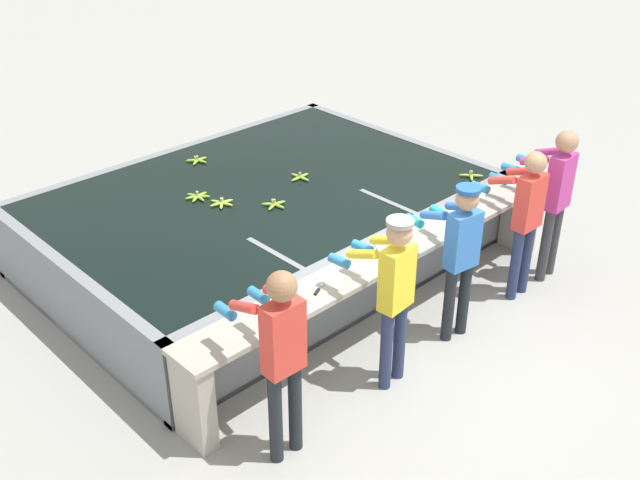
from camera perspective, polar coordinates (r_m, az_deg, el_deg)
ground_plane at (r=7.56m, az=6.29°, el=-7.25°), size 80.00×80.00×0.00m
wash_tank at (r=8.63m, az=-4.44°, el=1.23°), size 4.85×3.43×0.87m
work_ledge at (r=7.32m, az=5.23°, el=-2.54°), size 4.85×0.45×0.87m
worker_0 at (r=5.66m, az=-3.01°, el=-8.24°), size 0.42×0.72×1.72m
worker_1 at (r=6.42m, az=5.60°, el=-3.54°), size 0.44×0.73×1.67m
worker_2 at (r=7.13m, az=10.58°, el=-0.60°), size 0.47×0.74×1.63m
worker_3 at (r=7.93m, az=15.37°, el=2.12°), size 0.41×0.71×1.66m
worker_4 at (r=8.34m, az=17.51°, el=3.59°), size 0.43×0.73×1.73m
banana_bunch_floating_0 at (r=8.13m, az=-7.51°, el=2.82°), size 0.28×0.27×0.08m
banana_bunch_floating_1 at (r=8.88m, az=11.44°, el=4.85°), size 0.24×0.24×0.08m
banana_bunch_floating_2 at (r=9.23m, az=-9.33°, el=6.02°), size 0.27×0.28×0.08m
banana_bunch_floating_3 at (r=8.67m, az=-1.54°, el=4.82°), size 0.28×0.28×0.08m
banana_bunch_floating_4 at (r=8.05m, az=-3.50°, el=2.74°), size 0.28×0.27×0.08m
banana_bunch_floating_5 at (r=8.32m, az=-9.32°, el=3.31°), size 0.28×0.28×0.08m
knife_0 at (r=6.62m, az=-0.01°, el=-3.65°), size 0.33×0.18×0.02m
knife_1 at (r=7.16m, az=4.66°, el=-0.98°), size 0.21×0.31×0.02m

